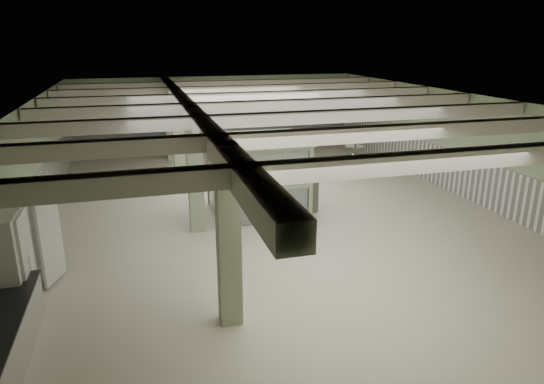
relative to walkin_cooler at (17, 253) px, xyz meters
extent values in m
plane|color=beige|center=(6.62, 4.00, -1.09)|extent=(20.00, 20.00, 0.00)
cube|color=beige|center=(6.62, 4.00, 2.51)|extent=(14.00, 20.00, 0.02)
cube|color=#90A685|center=(6.62, 14.00, 0.71)|extent=(14.00, 0.02, 3.60)
cube|color=#90A685|center=(6.62, -6.00, 0.71)|extent=(14.00, 0.02, 3.60)
cube|color=#90A685|center=(-0.38, 4.00, 0.71)|extent=(0.02, 20.00, 3.60)
cube|color=#90A685|center=(13.62, 4.00, 0.71)|extent=(0.02, 20.00, 3.60)
cube|color=silver|center=(-0.35, 4.00, -0.34)|extent=(0.05, 19.90, 1.50)
cube|color=silver|center=(13.60, 4.00, -0.34)|extent=(0.05, 19.90, 1.50)
cube|color=silver|center=(6.62, 13.97, -0.34)|extent=(13.90, 0.05, 1.50)
cube|color=beige|center=(4.12, 4.00, 2.29)|extent=(0.45, 19.90, 0.40)
cube|color=beige|center=(6.62, -3.50, 2.33)|extent=(13.90, 0.35, 0.32)
cube|color=beige|center=(6.62, -1.00, 2.33)|extent=(13.90, 0.35, 0.32)
cube|color=beige|center=(6.62, 1.50, 2.33)|extent=(13.90, 0.35, 0.32)
cube|color=beige|center=(6.62, 4.00, 2.33)|extent=(13.90, 0.35, 0.32)
cube|color=beige|center=(6.62, 6.50, 2.33)|extent=(13.90, 0.35, 0.32)
cube|color=beige|center=(6.62, 9.00, 2.33)|extent=(13.90, 0.35, 0.32)
cube|color=beige|center=(6.62, 11.50, 2.33)|extent=(13.90, 0.35, 0.32)
cube|color=#94A383|center=(4.12, -2.00, 0.71)|extent=(0.42, 0.42, 3.60)
cube|color=#94A383|center=(4.12, 3.00, 0.71)|extent=(0.42, 0.42, 3.60)
cube|color=#94A383|center=(4.12, 8.00, 0.71)|extent=(0.42, 0.42, 3.60)
cube|color=#94A383|center=(4.12, 12.00, 0.71)|extent=(0.42, 0.42, 3.60)
cone|color=#2B3729|center=(7.12, -1.00, 1.96)|extent=(0.44, 0.44, 0.22)
cone|color=#2B3729|center=(7.12, 4.50, 1.96)|extent=(0.44, 0.44, 0.22)
cone|color=#2B3729|center=(7.12, 9.50, 1.96)|extent=(0.44, 0.44, 0.22)
cube|color=silver|center=(-0.03, 0.00, 0.00)|extent=(0.60, 2.38, 2.18)
cube|color=silver|center=(0.30, -0.55, 0.00)|extent=(0.06, 0.89, 2.08)
cube|color=silver|center=(0.42, 0.64, 0.00)|extent=(0.36, 0.86, 2.08)
cube|color=silver|center=(0.34, -0.55, 0.00)|extent=(0.02, 0.05, 0.30)
cube|color=silver|center=(0.34, 0.54, 0.00)|extent=(0.02, 0.05, 0.30)
cube|color=#8CA281|center=(4.82, 2.91, 0.06)|extent=(0.12, 0.12, 2.31)
cube|color=#8CA281|center=(4.82, 5.22, 0.06)|extent=(0.12, 0.12, 2.31)
cube|color=#8CA281|center=(7.59, 2.92, 0.06)|extent=(0.12, 0.12, 2.31)
cube|color=#8CA281|center=(7.59, 5.22, 0.06)|extent=(0.12, 0.12, 2.31)
cube|color=#8CA281|center=(6.20, 4.07, 1.28)|extent=(3.02, 2.56, 0.12)
cube|color=white|center=(6.20, 2.91, -0.54)|extent=(2.57, 0.06, 1.05)
cube|color=silver|center=(6.20, 2.91, 0.69)|extent=(2.57, 0.06, 1.22)
cube|color=white|center=(6.20, 5.22, -0.54)|extent=(2.57, 0.06, 1.05)
cube|color=silver|center=(6.20, 5.22, 0.69)|extent=(2.57, 0.06, 1.22)
cube|color=white|center=(4.82, 4.07, -0.54)|extent=(0.06, 2.11, 1.05)
cube|color=silver|center=(4.82, 4.07, 0.69)|extent=(0.06, 2.11, 1.22)
cube|color=white|center=(7.59, 4.07, -0.54)|extent=(0.06, 2.11, 1.05)
cube|color=silver|center=(7.59, 4.07, 0.69)|extent=(0.06, 2.11, 1.22)
cube|color=#565647|center=(7.83, 3.62, -0.54)|extent=(0.48, 0.59, 1.11)
camera|label=1|loc=(2.62, -10.35, 4.28)|focal=32.00mm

